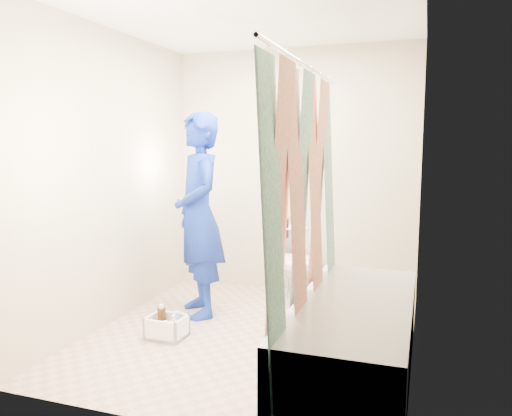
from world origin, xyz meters
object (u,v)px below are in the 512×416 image
(cleaning_caddy, at_px, (168,328))
(toilet, at_px, (296,263))
(bathtub, at_px, (354,336))
(plumber, at_px, (199,215))

(cleaning_caddy, bearing_deg, toilet, 64.26)
(bathtub, height_order, cleaning_caddy, bathtub)
(toilet, height_order, cleaning_caddy, toilet)
(bathtub, relative_size, toilet, 2.58)
(bathtub, height_order, toilet, toilet)
(bathtub, distance_m, toilet, 1.69)
(bathtub, bearing_deg, toilet, 116.64)
(plumber, height_order, cleaning_caddy, plumber)
(toilet, bearing_deg, bathtub, -85.49)
(plumber, distance_m, cleaning_caddy, 0.99)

